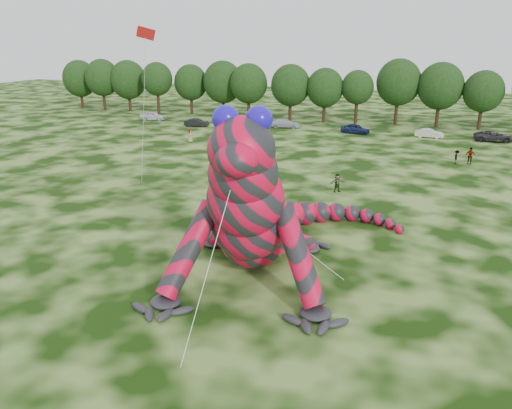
{
  "coord_description": "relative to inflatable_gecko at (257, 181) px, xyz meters",
  "views": [
    {
      "loc": [
        12.41,
        -26.56,
        13.26
      ],
      "look_at": [
        3.31,
        -0.09,
        4.0
      ],
      "focal_mm": 35.0,
      "sensor_mm": 36.0,
      "label": 1
    }
  ],
  "objects": [
    {
      "name": "inflatable_gecko",
      "position": [
        0.0,
        0.0,
        0.0
      ],
      "size": [
        20.9,
        23.51,
        10.33
      ],
      "primitive_type": null,
      "rotation": [
        0.0,
        0.0,
        0.18
      ],
      "color": "red",
      "rests_on": "ground"
    },
    {
      "name": "car_5",
      "position": [
        9.8,
        47.16,
        -4.53
      ],
      "size": [
        3.96,
        1.6,
        1.28
      ],
      "primitive_type": "imported",
      "rotation": [
        0.0,
        0.0,
        1.51
      ],
      "color": "silver",
      "rests_on": "ground"
    },
    {
      "name": "car_0",
      "position": [
        -35.72,
        48.76,
        -4.42
      ],
      "size": [
        4.61,
        2.46,
        1.49
      ],
      "primitive_type": "imported",
      "rotation": [
        0.0,
        0.0,
        1.74
      ],
      "color": "silver",
      "rests_on": "ground"
    },
    {
      "name": "tree_1",
      "position": [
        -51.38,
        57.15,
        -0.26
      ],
      "size": [
        6.74,
        6.07,
        9.81
      ],
      "primitive_type": null,
      "color": "black",
      "rests_on": "ground"
    },
    {
      "name": "spectator_1",
      "position": [
        -10.95,
        25.65,
        -4.32
      ],
      "size": [
        1.04,
        1.04,
        1.7
      ],
      "primitive_type": "imported",
      "rotation": [
        0.0,
        0.0,
        2.33
      ],
      "color": "gray",
      "rests_on": "ground"
    },
    {
      "name": "ground",
      "position": [
        -3.02,
        -0.91,
        -5.17
      ],
      "size": [
        240.0,
        240.0,
        0.0
      ],
      "primitive_type": "plane",
      "color": "#16330A",
      "rests_on": "ground"
    },
    {
      "name": "spectator_0",
      "position": [
        -10.29,
        20.55,
        -4.27
      ],
      "size": [
        0.73,
        0.78,
        1.78
      ],
      "primitive_type": "imported",
      "rotation": [
        0.0,
        0.0,
        5.35
      ],
      "color": "gray",
      "rests_on": "ground"
    },
    {
      "name": "tree_10",
      "position": [
        4.37,
        57.67,
        0.09
      ],
      "size": [
        7.09,
        6.38,
        10.5
      ],
      "primitive_type": null,
      "color": "black",
      "rests_on": "ground"
    },
    {
      "name": "tree_12",
      "position": [
        16.99,
        56.83,
        -0.68
      ],
      "size": [
        5.99,
        5.39,
        8.97
      ],
      "primitive_type": null,
      "color": "black",
      "rests_on": "ground"
    },
    {
      "name": "tree_11",
      "position": [
        10.76,
        57.29,
        -0.13
      ],
      "size": [
        7.01,
        6.31,
        10.07
      ],
      "primitive_type": null,
      "color": "black",
      "rests_on": "ground"
    },
    {
      "name": "spectator_2",
      "position": [
        12.88,
        31.49,
        -4.39
      ],
      "size": [
        0.61,
        1.02,
        1.55
      ],
      "primitive_type": "imported",
      "rotation": [
        0.0,
        0.0,
        1.53
      ],
      "color": "gray",
      "rests_on": "ground"
    },
    {
      "name": "tree_6",
      "position": [
        -20.58,
        55.78,
        -0.42
      ],
      "size": [
        6.52,
        5.86,
        9.49
      ],
      "primitive_type": null,
      "color": "black",
      "rests_on": "ground"
    },
    {
      "name": "tree_2",
      "position": [
        -46.04,
        57.86,
        -0.34
      ],
      "size": [
        7.04,
        6.34,
        9.64
      ],
      "primitive_type": null,
      "color": "black",
      "rests_on": "ground"
    },
    {
      "name": "car_3",
      "position": [
        -11.93,
        48.82,
        -4.48
      ],
      "size": [
        4.88,
        2.37,
        1.37
      ],
      "primitive_type": "imported",
      "rotation": [
        0.0,
        0.0,
        1.67
      ],
      "color": "silver",
      "rests_on": "ground"
    },
    {
      "name": "tree_9",
      "position": [
        -1.96,
        56.44,
        -0.83
      ],
      "size": [
        5.27,
        4.74,
        8.68
      ],
      "primitive_type": null,
      "color": "black",
      "rests_on": "ground"
    },
    {
      "name": "spectator_4",
      "position": [
        -20.79,
        32.95,
        -4.25
      ],
      "size": [
        1.0,
        1.07,
        1.84
      ],
      "primitive_type": "imported",
      "rotation": [
        0.0,
        0.0,
        0.95
      ],
      "color": "gray",
      "rests_on": "ground"
    },
    {
      "name": "tree_5",
      "position": [
        -26.15,
        57.53,
        -0.27
      ],
      "size": [
        7.16,
        6.44,
        9.8
      ],
      "primitive_type": null,
      "color": "black",
      "rests_on": "ground"
    },
    {
      "name": "tree_4",
      "position": [
        -32.66,
        57.81,
        -0.64
      ],
      "size": [
        6.22,
        5.6,
        9.06
      ],
      "primitive_type": null,
      "color": "black",
      "rests_on": "ground"
    },
    {
      "name": "spectator_3",
      "position": [
        14.28,
        31.95,
        -4.22
      ],
      "size": [
        1.13,
        0.52,
        1.89
      ],
      "primitive_type": "imported",
      "rotation": [
        0.0,
        0.0,
        6.23
      ],
      "color": "gray",
      "rests_on": "ground"
    },
    {
      "name": "tree_3",
      "position": [
        -38.74,
        56.16,
        -0.45
      ],
      "size": [
        5.81,
        5.23,
        9.44
      ],
      "primitive_type": null,
      "color": "black",
      "rests_on": "ground"
    },
    {
      "name": "flying_kite",
      "position": [
        -12.59,
        9.21,
        7.66
      ],
      "size": [
        4.69,
        4.39,
        14.86
      ],
      "color": "red",
      "rests_on": "ground"
    },
    {
      "name": "tree_8",
      "position": [
        -7.24,
        56.08,
        -0.69
      ],
      "size": [
        6.14,
        5.53,
        8.94
      ],
      "primitive_type": null,
      "color": "black",
      "rests_on": "ground"
    },
    {
      "name": "car_1",
      "position": [
        -25.66,
        45.12,
        -4.52
      ],
      "size": [
        4.11,
        2.0,
        1.3
      ],
      "primitive_type": "imported",
      "rotation": [
        0.0,
        0.0,
        1.73
      ],
      "color": "black",
      "rests_on": "ground"
    },
    {
      "name": "car_2",
      "position": [
        -19.32,
        47.04,
        -4.52
      ],
      "size": [
        5.01,
        3.02,
        1.3
      ],
      "primitive_type": "imported",
      "rotation": [
        0.0,
        0.0,
        1.38
      ],
      "color": "maroon",
      "rests_on": "ground"
    },
    {
      "name": "car_4",
      "position": [
        -0.62,
        47.04,
        -4.44
      ],
      "size": [
        4.47,
        2.43,
        1.44
      ],
      "primitive_type": "imported",
      "rotation": [
        0.0,
        0.0,
        1.39
      ],
      "color": "#161E49",
      "rests_on": "ground"
    },
    {
      "name": "tree_7",
      "position": [
        -13.11,
        55.9,
        -0.43
      ],
      "size": [
        6.68,
        6.01,
        9.48
      ],
      "primitive_type": null,
      "color": "black",
      "rests_on": "ground"
    },
    {
      "name": "tree_0",
      "position": [
        -57.58,
        58.33,
        -0.41
      ],
      "size": [
        6.91,
        6.22,
        9.51
      ],
      "primitive_type": null,
      "color": "black",
      "rests_on": "ground"
    },
    {
      "name": "car_6",
      "position": [
        18.16,
        47.07,
        -4.45
      ],
      "size": [
        5.31,
        2.82,
        1.42
      ],
      "primitive_type": "imported",
      "rotation": [
        0.0,
        0.0,
        1.66
      ],
      "color": "#29292B",
      "rests_on": "ground"
    },
    {
      "name": "spectator_5",
      "position": [
        2.17,
        16.37,
        -4.33
      ],
      "size": [
        1.56,
        1.29,
        1.67
      ],
      "primitive_type": "imported",
      "rotation": [
        0.0,
        0.0,
        0.61
      ],
      "color": "gray",
      "rests_on": "ground"
    }
  ]
}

